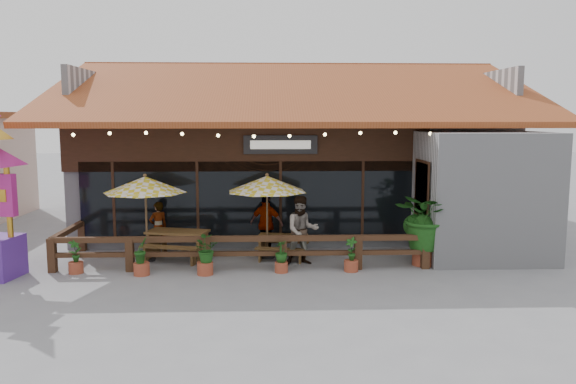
{
  "coord_description": "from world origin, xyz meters",
  "views": [
    {
      "loc": [
        -0.9,
        -14.94,
        3.99
      ],
      "look_at": [
        -0.29,
        1.5,
        1.81
      ],
      "focal_mm": 35.0,
      "sensor_mm": 36.0,
      "label": 1
    }
  ],
  "objects_px": {
    "umbrella_left": "(145,185)",
    "picnic_table_left": "(178,240)",
    "umbrella_right": "(267,184)",
    "tropical_plant": "(425,218)",
    "picnic_table_right": "(283,243)"
  },
  "relations": [
    {
      "from": "umbrella_left",
      "to": "picnic_table_left",
      "type": "distance_m",
      "value": 1.81
    },
    {
      "from": "umbrella_left",
      "to": "umbrella_right",
      "type": "distance_m",
      "value": 3.38
    },
    {
      "from": "umbrella_left",
      "to": "tropical_plant",
      "type": "xyz_separation_m",
      "value": [
        7.65,
        -0.77,
        -0.83
      ]
    },
    {
      "from": "umbrella_left",
      "to": "picnic_table_left",
      "type": "xyz_separation_m",
      "value": [
        0.83,
        0.16,
        -1.6
      ]
    },
    {
      "from": "umbrella_right",
      "to": "picnic_table_left",
      "type": "distance_m",
      "value": 3.0
    },
    {
      "from": "tropical_plant",
      "to": "picnic_table_right",
      "type": "bearing_deg",
      "value": 167.32
    },
    {
      "from": "picnic_table_right",
      "to": "tropical_plant",
      "type": "relative_size",
      "value": 0.69
    },
    {
      "from": "umbrella_left",
      "to": "picnic_table_right",
      "type": "xyz_separation_m",
      "value": [
        3.81,
        0.1,
        -1.69
      ]
    },
    {
      "from": "tropical_plant",
      "to": "umbrella_right",
      "type": "bearing_deg",
      "value": 167.33
    },
    {
      "from": "umbrella_right",
      "to": "picnic_table_left",
      "type": "height_order",
      "value": "umbrella_right"
    },
    {
      "from": "tropical_plant",
      "to": "umbrella_left",
      "type": "bearing_deg",
      "value": 174.28
    },
    {
      "from": "umbrella_left",
      "to": "tropical_plant",
      "type": "relative_size",
      "value": 1.07
    },
    {
      "from": "umbrella_right",
      "to": "picnic_table_right",
      "type": "bearing_deg",
      "value": -12.55
    },
    {
      "from": "umbrella_right",
      "to": "picnic_table_left",
      "type": "relative_size",
      "value": 1.45
    },
    {
      "from": "umbrella_right",
      "to": "picnic_table_right",
      "type": "xyz_separation_m",
      "value": [
        0.44,
        -0.1,
        -1.68
      ]
    }
  ]
}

